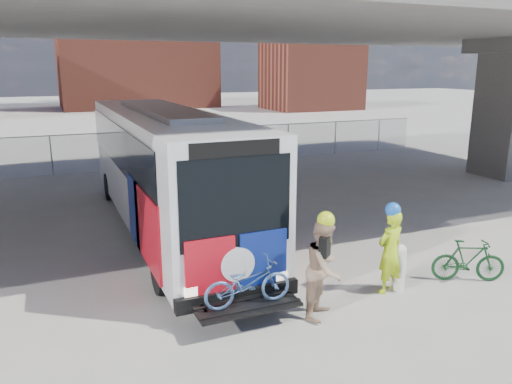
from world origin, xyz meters
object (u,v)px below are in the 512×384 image
cyclist_hivis (390,250)px  bike_parked (468,261)px  bus (164,161)px  bollard (399,266)px  cyclist_tan (324,267)px

cyclist_hivis → bike_parked: 2.13m
bus → cyclist_hivis: 7.29m
bus → bike_parked: size_ratio=7.79×
bus → bike_parked: bus is taller
bollard → bike_parked: bollard is taller
bus → bike_parked: (5.49, -6.57, -1.61)m
cyclist_tan → bollard: bearing=-32.3°
bike_parked → bus: bearing=66.3°
bollard → bike_parked: (1.78, -0.24, -0.08)m
bollard → bike_parked: 1.80m
cyclist_hivis → cyclist_tan: bearing=0.7°
cyclist_tan → bike_parked: size_ratio=1.30×
bollard → cyclist_hivis: cyclist_hivis is taller
bus → cyclist_hivis: size_ratio=6.30×
bollard → cyclist_tan: cyclist_tan is taller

